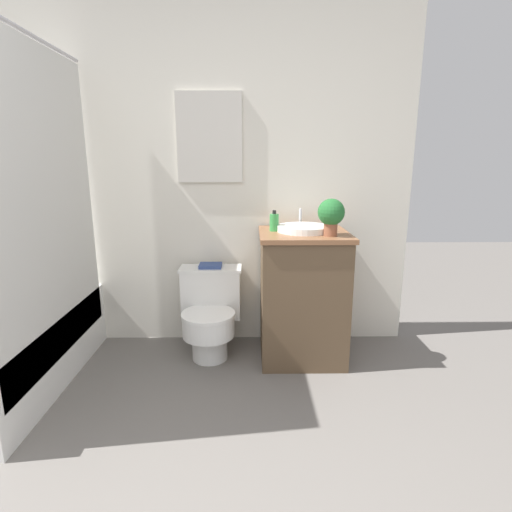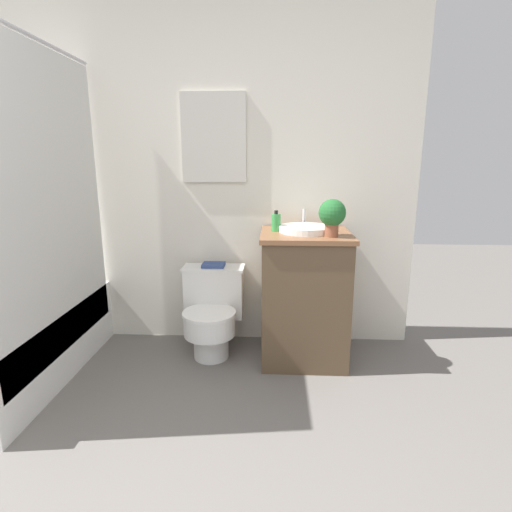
% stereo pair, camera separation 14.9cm
% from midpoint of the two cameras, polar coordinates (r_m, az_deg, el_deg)
% --- Properties ---
extents(wall_back, '(3.32, 0.07, 2.50)m').
position_cam_midpoint_polar(wall_back, '(2.96, -12.36, 11.50)').
color(wall_back, silver).
rests_on(wall_back, ground_plane).
extents(shower_area, '(0.56, 1.32, 1.98)m').
position_cam_midpoint_polar(shower_area, '(2.85, -31.88, -10.39)').
color(shower_area, white).
rests_on(shower_area, ground_plane).
extents(toilet, '(0.44, 0.51, 0.60)m').
position_cam_midpoint_polar(toilet, '(2.84, -8.08, -7.93)').
color(toilet, white).
rests_on(toilet, ground_plane).
extents(vanity, '(0.59, 0.55, 0.88)m').
position_cam_midpoint_polar(vanity, '(2.75, 5.08, -5.64)').
color(vanity, brown).
rests_on(vanity, ground_plane).
extents(sink, '(0.35, 0.39, 0.13)m').
position_cam_midpoint_polar(sink, '(2.66, 5.24, 3.93)').
color(sink, white).
rests_on(sink, vanity).
extents(soap_bottle, '(0.06, 0.06, 0.14)m').
position_cam_midpoint_polar(soap_bottle, '(2.66, 1.00, 4.85)').
color(soap_bottle, green).
rests_on(soap_bottle, vanity).
extents(potted_plant, '(0.17, 0.17, 0.23)m').
position_cam_midpoint_polar(potted_plant, '(2.51, 9.01, 5.93)').
color(potted_plant, brown).
rests_on(potted_plant, vanity).
extents(book_on_tank, '(0.16, 0.13, 0.02)m').
position_cam_midpoint_polar(book_on_tank, '(2.85, -8.00, -1.38)').
color(book_on_tank, '#33477F').
rests_on(book_on_tank, toilet).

